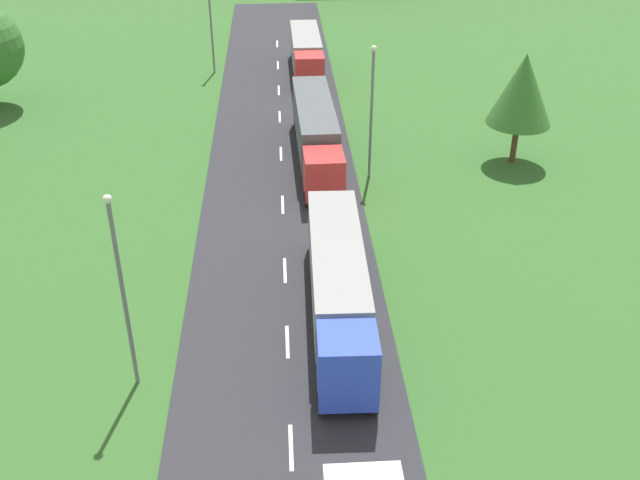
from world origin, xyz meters
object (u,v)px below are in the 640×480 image
Objects in this scene: truck_second at (339,284)px; truck_third at (316,131)px; tree_maple at (522,89)px; lamppost_second at (122,286)px; truck_fourth at (306,53)px; lamppost_fourth at (211,25)px; lamppost_third at (372,107)px.

truck_second is 18.36m from truck_third.
lamppost_second is at bearing -136.70° from tree_maple.
lamppost_fourth reaches higher than truck_fourth.
truck_second is 0.96× the size of truck_third.
lamppost_second is (-8.99, -22.30, 2.89)m from truck_third.
lamppost_third is at bearing -171.10° from tree_maple.
truck_second is 22.18m from tree_maple.
lamppost_second reaches higher than lamppost_third.
truck_fourth is at bearing 89.56° from truck_third.
lamppost_second reaches higher than tree_maple.
lamppost_fourth is 30.17m from tree_maple.
tree_maple is (21.85, -20.78, 0.91)m from lamppost_fourth.
truck_third is 21.51m from lamppost_fourth.
lamppost_second is 1.20× the size of tree_maple.
tree_maple is at bearing -43.57° from lamppost_fourth.
lamppost_second is 42.05m from lamppost_fourth.
lamppost_third reaches higher than truck_third.
truck_fourth is 1.36× the size of lamppost_third.
truck_fourth is (0.14, 18.59, -0.13)m from truck_third.
truck_second is at bearing -77.65° from lamppost_fourth.
truck_fourth is at bearing 77.41° from lamppost_second.
truck_second reaches higher than truck_fourth.
tree_maple is (13.56, -1.05, 3.08)m from truck_third.
truck_third reaches higher than truck_fourth.
truck_fourth is at bearing 98.71° from lamppost_third.
lamppost_fourth is (-8.29, 19.73, 2.17)m from truck_third.
lamppost_fourth reaches higher than truck_third.
truck_third is 1.57× the size of lamppost_second.
lamppost_second is 1.04× the size of lamppost_third.
truck_third is 18.59m from truck_fourth.
truck_third is 13.95m from tree_maple.
truck_fourth is at bearing 89.86° from truck_second.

